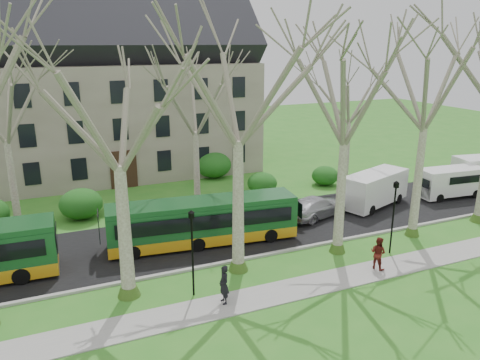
{
  "coord_description": "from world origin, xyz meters",
  "views": [
    {
      "loc": [
        -11.93,
        -20.52,
        11.89
      ],
      "look_at": [
        -1.82,
        3.0,
        4.28
      ],
      "focal_mm": 35.0,
      "sensor_mm": 36.0,
      "label": 1
    }
  ],
  "objects_px": {
    "van_b": "(451,183)",
    "pedestrian_a": "(224,285)",
    "pedestrian_b": "(378,253)",
    "van_a": "(375,189)",
    "bus_follow": "(203,221)",
    "sedan": "(316,207)"
  },
  "relations": [
    {
      "from": "sedan",
      "to": "bus_follow",
      "type": "bearing_deg",
      "value": 78.84
    },
    {
      "from": "van_a",
      "to": "pedestrian_a",
      "type": "relative_size",
      "value": 3.09
    },
    {
      "from": "pedestrian_a",
      "to": "pedestrian_b",
      "type": "bearing_deg",
      "value": 89.91
    },
    {
      "from": "bus_follow",
      "to": "sedan",
      "type": "xyz_separation_m",
      "value": [
        8.71,
        1.11,
        -0.68
      ]
    },
    {
      "from": "van_b",
      "to": "pedestrian_a",
      "type": "relative_size",
      "value": 2.83
    },
    {
      "from": "sedan",
      "to": "van_a",
      "type": "height_order",
      "value": "van_a"
    },
    {
      "from": "van_b",
      "to": "pedestrian_a",
      "type": "bearing_deg",
      "value": -155.63
    },
    {
      "from": "bus_follow",
      "to": "pedestrian_b",
      "type": "distance_m",
      "value": 10.24
    },
    {
      "from": "bus_follow",
      "to": "pedestrian_b",
      "type": "relative_size",
      "value": 6.27
    },
    {
      "from": "van_a",
      "to": "pedestrian_b",
      "type": "distance_m",
      "value": 10.41
    },
    {
      "from": "pedestrian_a",
      "to": "pedestrian_b",
      "type": "relative_size",
      "value": 1.04
    },
    {
      "from": "pedestrian_a",
      "to": "sedan",
      "type": "bearing_deg",
      "value": 128.46
    },
    {
      "from": "van_a",
      "to": "pedestrian_b",
      "type": "xyz_separation_m",
      "value": [
        -6.34,
        -8.24,
        -0.37
      ]
    },
    {
      "from": "bus_follow",
      "to": "van_b",
      "type": "distance_m",
      "value": 20.81
    },
    {
      "from": "bus_follow",
      "to": "van_a",
      "type": "xyz_separation_m",
      "value": [
        13.91,
        1.36,
        -0.14
      ]
    },
    {
      "from": "van_b",
      "to": "van_a",
      "type": "bearing_deg",
      "value": -179.94
    },
    {
      "from": "bus_follow",
      "to": "pedestrian_b",
      "type": "height_order",
      "value": "bus_follow"
    },
    {
      "from": "sedan",
      "to": "van_a",
      "type": "xyz_separation_m",
      "value": [
        5.2,
        0.25,
        0.54
      ]
    },
    {
      "from": "pedestrian_b",
      "to": "van_b",
      "type": "bearing_deg",
      "value": -81.4
    },
    {
      "from": "bus_follow",
      "to": "van_a",
      "type": "height_order",
      "value": "bus_follow"
    },
    {
      "from": "van_b",
      "to": "pedestrian_b",
      "type": "distance_m",
      "value": 15.26
    },
    {
      "from": "sedan",
      "to": "van_b",
      "type": "distance_m",
      "value": 12.1
    }
  ]
}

